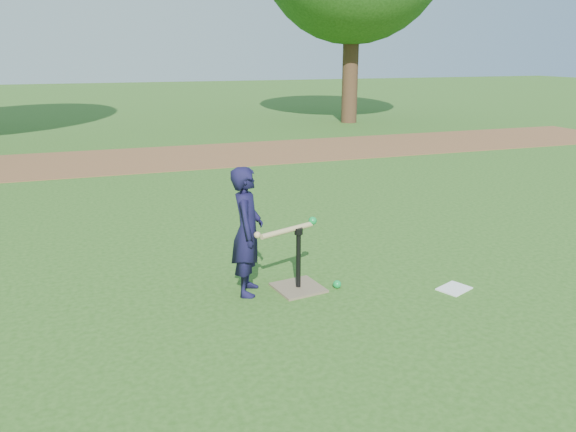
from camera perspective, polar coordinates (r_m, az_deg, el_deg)
name	(u,v)px	position (r m, az deg, el deg)	size (l,w,h in m)	color
ground	(268,295)	(5.34, -2.02, -8.02)	(80.00, 80.00, 0.00)	#285116
dirt_strip	(164,158)	(12.42, -12.48, 5.78)	(24.00, 3.00, 0.01)	brown
child	(247,231)	(5.19, -4.16, -1.57)	(0.44, 0.29, 1.22)	black
wiffle_ball_ground	(337,284)	(5.48, 5.01, -6.92)	(0.08, 0.08, 0.08)	#0D9239
clipboard	(454,289)	(5.68, 16.52, -7.09)	(0.30, 0.23, 0.01)	white
batting_tee	(298,278)	(5.42, 1.06, -6.33)	(0.49, 0.49, 0.61)	#76634A
swing_action	(290,229)	(5.22, 0.17, -1.30)	(0.67, 0.28, 0.10)	tan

